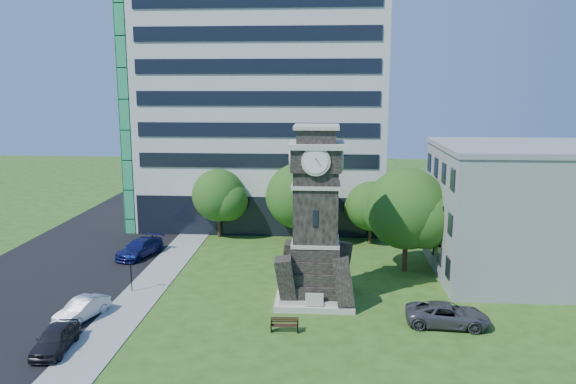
# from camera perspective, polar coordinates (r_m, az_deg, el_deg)

# --- Properties ---
(ground) EXTENTS (160.00, 160.00, 0.00)m
(ground) POSITION_cam_1_polar(r_m,az_deg,el_deg) (38.66, -1.85, -11.76)
(ground) COLOR #2C5217
(ground) RESTS_ON ground
(sidewalk) EXTENTS (3.00, 70.00, 0.06)m
(sidewalk) POSITION_cam_1_polar(r_m,az_deg,el_deg) (45.09, -13.45, -8.68)
(sidewalk) COLOR gray
(sidewalk) RESTS_ON ground
(street) EXTENTS (14.00, 80.00, 0.02)m
(street) POSITION_cam_1_polar(r_m,az_deg,el_deg) (48.26, -23.23, -8.00)
(street) COLOR black
(street) RESTS_ON ground
(clock_tower) EXTENTS (5.40, 5.40, 12.22)m
(clock_tower) POSITION_cam_1_polar(r_m,az_deg,el_deg) (38.73, 2.82, -3.49)
(clock_tower) COLOR beige
(clock_tower) RESTS_ON ground
(office_tall) EXTENTS (26.20, 15.11, 28.60)m
(office_tall) POSITION_cam_1_polar(r_m,az_deg,el_deg) (61.75, -2.53, 10.21)
(office_tall) COLOR silver
(office_tall) RESTS_ON ground
(office_low) EXTENTS (15.20, 12.20, 10.40)m
(office_low) POSITION_cam_1_polar(r_m,az_deg,el_deg) (47.49, 23.91, -1.84)
(office_low) COLOR gray
(office_low) RESTS_ON ground
(car_street_south) EXTENTS (2.00, 4.32, 1.43)m
(car_street_south) POSITION_cam_1_polar(r_m,az_deg,el_deg) (35.37, -22.57, -13.59)
(car_street_south) COLOR black
(car_street_south) RESTS_ON ground
(car_street_mid) EXTENTS (2.58, 4.31, 1.34)m
(car_street_mid) POSITION_cam_1_polar(r_m,az_deg,el_deg) (39.14, -20.19, -11.10)
(car_street_mid) COLOR #ADB0B5
(car_street_mid) RESTS_ON ground
(car_street_north) EXTENTS (3.56, 5.61, 1.51)m
(car_street_north) POSITION_cam_1_polar(r_m,az_deg,el_deg) (51.21, -14.84, -5.53)
(car_street_north) COLOR #121652
(car_street_north) RESTS_ON ground
(car_east_lot) EXTENTS (5.35, 2.80, 1.44)m
(car_east_lot) POSITION_cam_1_polar(r_m,az_deg,el_deg) (37.24, 15.89, -11.90)
(car_east_lot) COLOR #46464B
(car_east_lot) RESTS_ON ground
(park_bench) EXTENTS (1.72, 0.46, 0.89)m
(park_bench) POSITION_cam_1_polar(r_m,az_deg,el_deg) (35.18, -0.36, -13.29)
(park_bench) COLOR black
(park_bench) RESTS_ON ground
(street_sign) EXTENTS (0.68, 0.07, 2.84)m
(street_sign) POSITION_cam_1_polar(r_m,az_deg,el_deg) (42.51, -15.68, -7.50)
(street_sign) COLOR black
(street_sign) RESTS_ON ground
(tree_nw) EXTENTS (5.69, 5.17, 6.81)m
(tree_nw) POSITION_cam_1_polar(r_m,az_deg,el_deg) (55.48, -7.00, -0.50)
(tree_nw) COLOR #332114
(tree_nw) RESTS_ON ground
(tree_nc) EXTENTS (6.81, 6.19, 7.67)m
(tree_nc) POSITION_cam_1_polar(r_m,az_deg,el_deg) (52.83, 1.20, -0.60)
(tree_nc) COLOR #332114
(tree_nc) RESTS_ON ground
(tree_ne) EXTENTS (5.11, 4.65, 5.99)m
(tree_ne) POSITION_cam_1_polar(r_m,az_deg,el_deg) (53.35, 8.46, -1.58)
(tree_ne) COLOR #332114
(tree_ne) RESTS_ON ground
(tree_east) EXTENTS (7.15, 6.50, 8.43)m
(tree_east) POSITION_cam_1_polar(r_m,az_deg,el_deg) (45.61, 12.07, -1.93)
(tree_east) COLOR #332114
(tree_east) RESTS_ON ground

